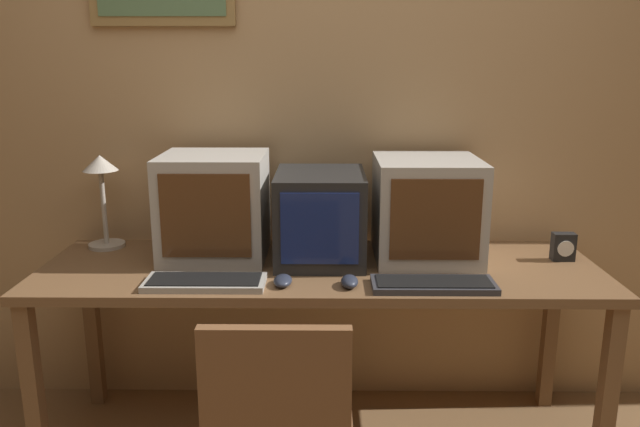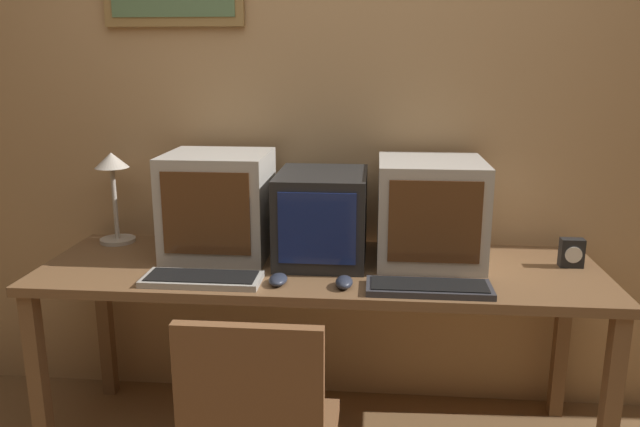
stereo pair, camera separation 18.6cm
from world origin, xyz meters
name	(u,v)px [view 1 (the left image)]	position (x,y,z in m)	size (l,w,h in m)	color
wall_back	(320,113)	(-0.01, 1.45, 1.31)	(8.00, 0.08, 2.60)	tan
desk	(320,284)	(0.00, 1.03, 0.68)	(2.13, 0.68, 0.76)	brown
monitor_left	(215,206)	(-0.42, 1.15, 0.96)	(0.40, 0.39, 0.41)	#B7B2A8
monitor_center	(321,216)	(0.00, 1.12, 0.93)	(0.34, 0.43, 0.35)	black
monitor_right	(426,208)	(0.42, 1.15, 0.96)	(0.40, 0.43, 0.40)	#B7B2A8
keyboard_main	(205,282)	(-0.40, 0.81, 0.77)	(0.42, 0.17, 0.03)	#A8A399
keyboard_side	(433,284)	(0.40, 0.80, 0.77)	(0.43, 0.16, 0.03)	#333338
mouse_near_keyboard	(283,281)	(-0.13, 0.82, 0.78)	(0.06, 0.11, 0.03)	#282D3D
mouse_far_corner	(350,281)	(0.10, 0.80, 0.78)	(0.06, 0.10, 0.04)	#282D3D
desk_clock	(563,247)	(0.95, 1.10, 0.81)	(0.09, 0.05, 0.11)	black
desk_lamp	(102,183)	(-0.90, 1.27, 1.03)	(0.15, 0.15, 0.39)	#B2A899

